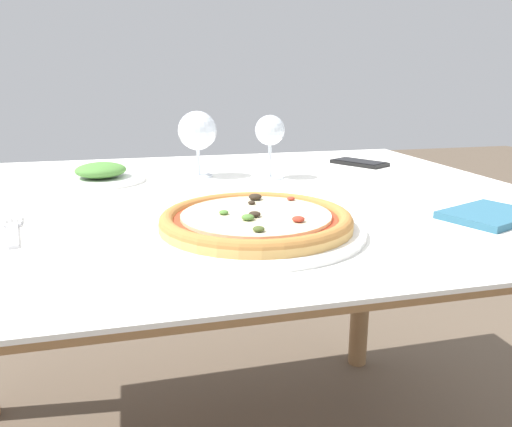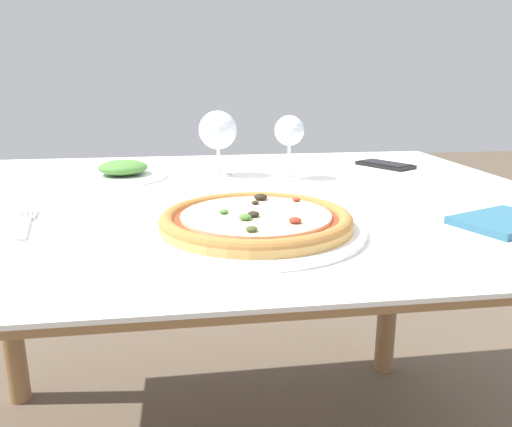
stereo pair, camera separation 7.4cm
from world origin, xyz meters
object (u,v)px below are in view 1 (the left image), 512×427
(wine_glass_far_left, at_px, (270,133))
(wine_glass_far_right, at_px, (197,132))
(pizza_plate, at_px, (256,222))
(dining_table, at_px, (201,232))
(side_plate, at_px, (101,175))
(fork, at_px, (13,230))
(cell_phone, at_px, (359,163))

(wine_glass_far_left, xyz_separation_m, wine_glass_far_right, (-0.16, 0.06, 0.00))
(pizza_plate, height_order, wine_glass_far_left, wine_glass_far_left)
(pizza_plate, xyz_separation_m, wine_glass_far_left, (0.13, 0.40, 0.09))
(dining_table, xyz_separation_m, side_plate, (-0.20, 0.19, 0.09))
(dining_table, distance_m, wine_glass_far_right, 0.27)
(side_plate, bearing_deg, pizza_plate, -61.80)
(pizza_plate, xyz_separation_m, fork, (-0.36, 0.10, -0.01))
(pizza_plate, distance_m, fork, 0.37)
(wine_glass_far_left, height_order, side_plate, wine_glass_far_left)
(pizza_plate, height_order, side_plate, side_plate)
(wine_glass_far_right, bearing_deg, cell_phone, 7.76)
(wine_glass_far_left, bearing_deg, pizza_plate, -108.35)
(cell_phone, bearing_deg, fork, -151.16)
(dining_table, bearing_deg, side_plate, 135.77)
(dining_table, distance_m, fork, 0.36)
(cell_phone, bearing_deg, pizza_plate, -128.61)
(fork, height_order, side_plate, side_plate)
(pizza_plate, xyz_separation_m, cell_phone, (0.42, 0.52, -0.01))
(dining_table, bearing_deg, fork, -151.48)
(fork, distance_m, wine_glass_far_left, 0.59)
(dining_table, relative_size, fork, 8.00)
(wine_glass_far_right, bearing_deg, fork, -132.30)
(pizza_plate, distance_m, wine_glass_far_right, 0.47)
(wine_glass_far_left, xyz_separation_m, side_plate, (-0.38, 0.05, -0.09))
(wine_glass_far_left, bearing_deg, cell_phone, 22.58)
(pizza_plate, bearing_deg, cell_phone, 51.39)
(wine_glass_far_right, bearing_deg, dining_table, -96.80)
(pizza_plate, xyz_separation_m, wine_glass_far_right, (-0.02, 0.46, 0.09))
(dining_table, bearing_deg, pizza_plate, -79.77)
(cell_phone, height_order, side_plate, side_plate)
(fork, distance_m, cell_phone, 0.88)
(pizza_plate, relative_size, wine_glass_far_left, 2.26)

